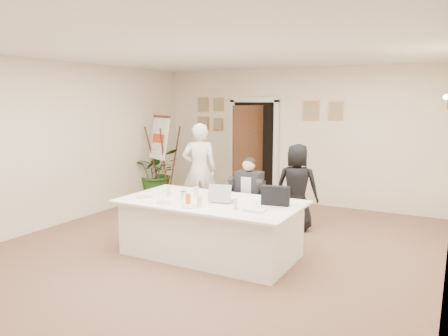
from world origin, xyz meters
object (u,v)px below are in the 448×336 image
at_px(conference_table, 211,228).
at_px(potted_palm, 158,172).
at_px(laptop_bag, 275,196).
at_px(oj_glass, 188,199).
at_px(standing_man, 199,170).
at_px(seated_man, 248,198).
at_px(flip_chart, 164,163).
at_px(paper_stack, 255,210).
at_px(standing_woman, 297,187).
at_px(steel_jug, 183,195).
at_px(laptop, 224,192).

relative_size(conference_table, potted_palm, 2.22).
height_order(laptop_bag, oj_glass, laptop_bag).
bearing_deg(standing_man, seated_man, 117.12).
bearing_deg(seated_man, flip_chart, 152.27).
distance_m(conference_table, seated_man, 0.93).
distance_m(potted_palm, laptop_bag, 4.52).
bearing_deg(paper_stack, standing_woman, 93.71).
height_order(conference_table, potted_palm, potted_palm).
distance_m(standing_man, oj_glass, 2.30).
xyz_separation_m(laptop_bag, steel_jug, (-1.27, -0.27, -0.07)).
distance_m(potted_palm, laptop, 4.05).
height_order(standing_man, oj_glass, standing_man).
bearing_deg(oj_glass, standing_man, 117.85).
height_order(standing_man, steel_jug, standing_man).
bearing_deg(standing_man, conference_table, 94.32).
xyz_separation_m(conference_table, paper_stack, (0.77, -0.22, 0.40)).
bearing_deg(paper_stack, conference_table, 163.87).
height_order(seated_man, standing_man, standing_man).
xyz_separation_m(standing_man, oj_glass, (1.07, -2.03, -0.03)).
xyz_separation_m(potted_palm, oj_glass, (2.72, -2.93, 0.28)).
xyz_separation_m(standing_woman, oj_glass, (-0.82, -2.03, 0.12)).
distance_m(paper_stack, oj_glass, 0.95).
relative_size(standing_man, laptop, 5.12).
height_order(standing_man, standing_woman, standing_man).
bearing_deg(flip_chart, oj_glass, -48.70).
bearing_deg(standing_woman, potted_palm, -22.54).
height_order(standing_woman, laptop_bag, standing_woman).
distance_m(flip_chart, standing_woman, 3.28).
distance_m(laptop, steel_jug, 0.59).
height_order(seated_man, steel_jug, seated_man).
distance_m(flip_chart, paper_stack, 4.25).
xyz_separation_m(potted_palm, laptop_bag, (3.77, -2.46, 0.34)).
height_order(laptop_bag, paper_stack, laptop_bag).
height_order(laptop, laptop_bag, laptop).
relative_size(seated_man, laptop, 3.82).
xyz_separation_m(seated_man, laptop, (0.04, -0.85, 0.27)).
distance_m(standing_woman, laptop_bag, 1.59).
bearing_deg(seated_man, oj_glass, -103.56).
distance_m(standing_man, paper_stack, 2.81).
height_order(paper_stack, oj_glass, oj_glass).
xyz_separation_m(laptop_bag, paper_stack, (-0.11, -0.40, -0.11)).
xyz_separation_m(seated_man, paper_stack, (0.62, -1.10, 0.14)).
height_order(standing_woman, laptop, standing_woman).
relative_size(potted_palm, steel_jug, 10.19).
xyz_separation_m(flip_chart, standing_woman, (3.20, -0.69, -0.11)).
bearing_deg(seated_man, standing_woman, 62.02).
distance_m(seated_man, potted_palm, 3.51).
height_order(conference_table, standing_woman, standing_woman).
distance_m(standing_woman, steel_jug, 2.10).
xyz_separation_m(seated_man, standing_woman, (0.49, 0.85, 0.07)).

